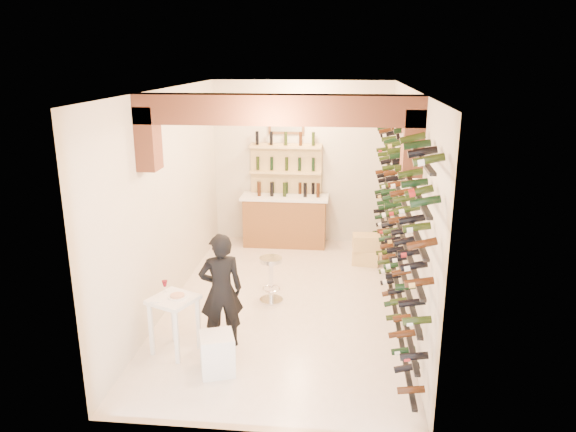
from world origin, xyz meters
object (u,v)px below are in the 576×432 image
object	(u,v)px
tasting_table	(174,307)
crate_lower	(366,257)
back_counter	(285,219)
wine_rack	(392,208)
chrome_barstool	(271,276)
white_stool	(217,354)
person	(221,291)

from	to	relation	value
tasting_table	crate_lower	size ratio (longest dim) A/B	1.95
back_counter	tasting_table	distance (m)	4.31
wine_rack	tasting_table	distance (m)	3.32
back_counter	chrome_barstool	bearing A→B (deg)	-88.57
wine_rack	chrome_barstool	size ratio (longest dim) A/B	8.03
tasting_table	chrome_barstool	bearing A→B (deg)	81.63
back_counter	chrome_barstool	distance (m)	2.61
back_counter	chrome_barstool	world-z (taller)	back_counter
tasting_table	chrome_barstool	xyz separation A→B (m)	(1.02, 1.60, -0.20)
wine_rack	white_stool	bearing A→B (deg)	-137.43
wine_rack	chrome_barstool	world-z (taller)	wine_rack
back_counter	crate_lower	distance (m)	1.86
person	crate_lower	world-z (taller)	person
white_stool	back_counter	bearing A→B (deg)	86.09
person	crate_lower	bearing A→B (deg)	-142.79
back_counter	tasting_table	xyz separation A→B (m)	(-0.95, -4.20, 0.08)
tasting_table	crate_lower	distance (m)	4.18
wine_rack	tasting_table	size ratio (longest dim) A/B	6.29
tasting_table	person	size ratio (longest dim) A/B	0.59
person	back_counter	bearing A→B (deg)	-115.90
tasting_table	person	world-z (taller)	person
wine_rack	white_stool	distance (m)	3.19
chrome_barstool	back_counter	bearing A→B (deg)	91.43
chrome_barstool	crate_lower	size ratio (longest dim) A/B	1.53
person	chrome_barstool	world-z (taller)	person
back_counter	chrome_barstool	size ratio (longest dim) A/B	2.40
crate_lower	white_stool	bearing A→B (deg)	-116.92
crate_lower	chrome_barstool	bearing A→B (deg)	-131.55
chrome_barstool	crate_lower	world-z (taller)	chrome_barstool
person	white_stool	bearing A→B (deg)	76.43
back_counter	white_stool	world-z (taller)	back_counter
back_counter	tasting_table	world-z (taller)	back_counter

